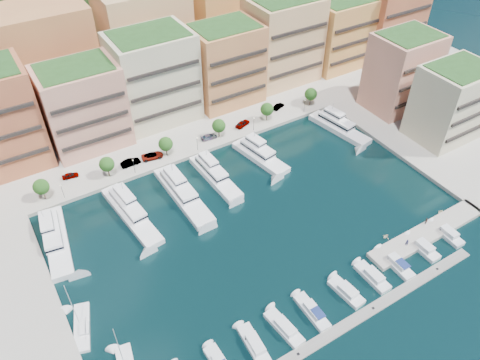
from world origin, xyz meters
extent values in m
plane|color=black|center=(0.00, 0.00, 0.00)|extent=(400.00, 400.00, 0.00)
cube|color=#9E998E|center=(0.00, 62.00, 0.00)|extent=(220.00, 64.00, 2.00)
cube|color=#9E998E|center=(62.00, -8.00, 0.00)|extent=(34.00, 76.00, 2.00)
cube|color=#1E3817|center=(0.00, 110.00, 0.00)|extent=(240.00, 40.00, 58.00)
cube|color=gray|center=(-3.00, -30.00, 0.00)|extent=(72.00, 2.20, 0.35)
cube|color=#9E998E|center=(30.00, -22.00, 0.00)|extent=(32.00, 5.00, 2.00)
cube|color=black|center=(-44.00, 43.75, 14.00)|extent=(18.40, 0.50, 0.90)
cube|color=#E4987F|center=(-23.00, 50.00, 12.00)|extent=(20.00, 15.00, 22.00)
cube|color=black|center=(-23.00, 42.25, 12.00)|extent=(18.40, 0.50, 0.90)
cube|color=#22481C|center=(-23.00, 50.00, 23.40)|extent=(17.60, 13.20, 0.80)
cube|color=beige|center=(-2.00, 52.00, 13.50)|extent=(22.00, 16.00, 25.00)
cube|color=black|center=(-2.00, 43.75, 13.50)|extent=(20.24, 0.50, 0.90)
cube|color=#22481C|center=(-2.00, 52.00, 26.40)|extent=(19.36, 14.08, 0.80)
cube|color=#D89351|center=(20.00, 50.00, 12.50)|extent=(20.00, 15.00, 23.00)
cube|color=black|center=(20.00, 42.25, 12.50)|extent=(18.40, 0.50, 0.90)
cube|color=#22481C|center=(20.00, 50.00, 24.40)|extent=(17.60, 13.20, 0.80)
cube|color=#E9AF7B|center=(42.00, 52.00, 14.00)|extent=(22.00, 16.00, 26.00)
cube|color=black|center=(42.00, 43.75, 14.00)|extent=(20.24, 0.50, 0.90)
cube|color=#E19152|center=(64.00, 50.00, 12.00)|extent=(20.00, 15.00, 22.00)
cube|color=black|center=(64.00, 42.25, 12.00)|extent=(18.40, 0.50, 0.90)
cube|color=#22481C|center=(64.00, 50.00, 23.40)|extent=(17.60, 13.20, 0.80)
cube|color=#BE6D3F|center=(84.00, 48.00, 13.00)|extent=(22.00, 16.00, 24.00)
cube|color=black|center=(84.00, 39.75, 13.00)|extent=(20.24, 0.50, 0.90)
cube|color=#E4987F|center=(62.00, 20.00, 12.00)|extent=(18.00, 14.00, 22.00)
cube|color=black|center=(62.00, 12.75, 12.00)|extent=(16.56, 0.50, 0.90)
cube|color=#22481C|center=(62.00, 20.00, 23.40)|extent=(15.84, 12.32, 0.80)
cube|color=beige|center=(62.00, 2.00, 11.00)|extent=(18.00, 14.00, 20.00)
cube|color=black|center=(62.00, -5.25, 11.00)|extent=(16.56, 0.50, 0.90)
cube|color=#22481C|center=(62.00, 2.00, 21.40)|extent=(15.84, 12.32, 0.80)
cube|color=#D89351|center=(-25.00, 74.00, 16.00)|extent=(26.00, 18.00, 30.00)
cube|color=#E9AF7B|center=(5.00, 74.00, 16.00)|extent=(26.00, 18.00, 30.00)
cube|color=#E19152|center=(35.00, 74.00, 16.00)|extent=(26.00, 18.00, 30.00)
cylinder|color=#473323|center=(-40.00, 33.50, 2.50)|extent=(0.24, 0.24, 3.00)
sphere|color=#134516|center=(-40.00, 33.50, 4.75)|extent=(3.80, 3.80, 3.80)
cylinder|color=#473323|center=(-24.00, 33.50, 2.50)|extent=(0.24, 0.24, 3.00)
sphere|color=#134516|center=(-24.00, 33.50, 4.75)|extent=(3.80, 3.80, 3.80)
cylinder|color=#473323|center=(-8.00, 33.50, 2.50)|extent=(0.24, 0.24, 3.00)
sphere|color=#134516|center=(-8.00, 33.50, 4.75)|extent=(3.80, 3.80, 3.80)
cylinder|color=#473323|center=(8.00, 33.50, 2.50)|extent=(0.24, 0.24, 3.00)
sphere|color=#134516|center=(8.00, 33.50, 4.75)|extent=(3.80, 3.80, 3.80)
cylinder|color=#473323|center=(24.00, 33.50, 2.50)|extent=(0.24, 0.24, 3.00)
sphere|color=#134516|center=(24.00, 33.50, 4.75)|extent=(3.80, 3.80, 3.80)
cylinder|color=#473323|center=(40.00, 33.50, 2.50)|extent=(0.24, 0.24, 3.00)
sphere|color=#134516|center=(40.00, 33.50, 4.75)|extent=(3.80, 3.80, 3.80)
cylinder|color=black|center=(-36.00, 31.20, 3.00)|extent=(0.10, 0.10, 4.00)
sphere|color=#FFF2CC|center=(-36.00, 31.20, 5.05)|extent=(0.30, 0.30, 0.30)
cylinder|color=black|center=(-18.00, 31.20, 3.00)|extent=(0.10, 0.10, 4.00)
sphere|color=#FFF2CC|center=(-18.00, 31.20, 5.05)|extent=(0.30, 0.30, 0.30)
cylinder|color=black|center=(0.00, 31.20, 3.00)|extent=(0.10, 0.10, 4.00)
sphere|color=#FFF2CC|center=(0.00, 31.20, 5.05)|extent=(0.30, 0.30, 0.30)
cylinder|color=black|center=(18.00, 31.20, 3.00)|extent=(0.10, 0.10, 4.00)
sphere|color=#FFF2CC|center=(18.00, 31.20, 5.05)|extent=(0.30, 0.30, 0.30)
cylinder|color=black|center=(36.00, 31.20, 3.00)|extent=(0.10, 0.10, 4.00)
sphere|color=#FFF2CC|center=(36.00, 31.20, 5.05)|extent=(0.30, 0.30, 0.30)
cube|color=white|center=(-41.32, 18.37, 0.35)|extent=(7.46, 21.68, 2.30)
cube|color=white|center=(-41.32, 20.50, 2.40)|extent=(5.30, 12.10, 1.80)
cube|color=black|center=(-41.32, 20.50, 2.40)|extent=(5.37, 12.16, 0.55)
cube|color=white|center=(-41.32, 22.20, 4.00)|extent=(3.57, 6.70, 1.40)
cylinder|color=#B2B2B7|center=(-41.32, 23.47, 5.60)|extent=(0.14, 0.14, 1.80)
cube|color=white|center=(-24.45, 17.51, 0.35)|extent=(6.70, 23.32, 2.30)
cube|color=white|center=(-24.45, 19.80, 2.40)|extent=(4.86, 12.95, 1.80)
cube|color=black|center=(-24.45, 19.80, 2.40)|extent=(4.92, 13.01, 0.55)
cube|color=white|center=(-24.45, 21.64, 4.00)|extent=(3.31, 7.13, 1.40)
cylinder|color=#B2B2B7|center=(-24.45, 23.02, 5.60)|extent=(0.14, 0.14, 1.80)
cube|color=black|center=(-24.45, 17.51, -0.10)|extent=(6.76, 23.37, 0.35)
cube|color=white|center=(-11.20, 17.29, 0.35)|extent=(5.32, 23.50, 2.30)
cube|color=white|center=(-11.20, 19.63, 2.40)|extent=(4.26, 12.94, 1.80)
cube|color=black|center=(-11.20, 19.63, 2.40)|extent=(4.32, 13.01, 0.55)
cube|color=white|center=(-11.20, 21.51, 4.00)|extent=(3.08, 7.07, 1.40)
cylinder|color=#B2B2B7|center=(-11.20, 22.91, 5.60)|extent=(0.14, 0.14, 1.80)
cube|color=white|center=(-1.27, 19.18, 0.35)|extent=(5.00, 19.79, 2.30)
cube|color=white|center=(-1.27, 21.14, 2.40)|extent=(3.91, 10.93, 1.80)
cube|color=black|center=(-1.27, 21.14, 2.40)|extent=(3.97, 10.99, 0.55)
cube|color=white|center=(-1.27, 22.71, 4.00)|extent=(2.79, 5.98, 1.40)
cylinder|color=#B2B2B7|center=(-1.27, 23.89, 5.60)|extent=(0.14, 0.14, 1.80)
cube|color=white|center=(12.97, 20.04, 0.35)|extent=(7.62, 18.45, 2.30)
cube|color=white|center=(12.97, 21.83, 2.40)|extent=(5.42, 10.36, 1.80)
cube|color=black|center=(12.97, 21.83, 2.40)|extent=(5.49, 10.43, 0.55)
cube|color=white|center=(12.97, 23.26, 4.00)|extent=(3.65, 5.77, 1.40)
cylinder|color=#B2B2B7|center=(12.97, 24.34, 5.60)|extent=(0.14, 0.14, 1.80)
cube|color=black|center=(12.97, 20.04, -0.10)|extent=(7.68, 18.51, 0.35)
cube|color=white|center=(39.57, 19.10, 0.35)|extent=(7.71, 20.27, 2.30)
cube|color=white|center=(39.57, 21.08, 2.40)|extent=(5.42, 11.35, 1.80)
cube|color=black|center=(39.57, 21.08, 2.40)|extent=(5.49, 11.42, 0.55)
cube|color=white|center=(39.57, 22.66, 4.00)|extent=(3.62, 6.31, 1.40)
cylinder|color=#B2B2B7|center=(39.57, 23.85, 5.60)|extent=(0.14, 0.14, 1.80)
cube|color=black|center=(-24.81, -23.32, 1.30)|extent=(1.79, 0.13, 0.55)
cube|color=white|center=(-17.80, -24.50, 0.25)|extent=(3.24, 8.95, 1.40)
cube|color=white|center=(-17.80, -24.94, 1.55)|extent=(2.34, 4.35, 1.10)
cube|color=black|center=(-17.80, -23.18, 1.30)|extent=(1.90, 0.23, 0.55)
cube|color=white|center=(-11.19, -24.50, 0.25)|extent=(3.58, 9.12, 1.40)
cube|color=white|center=(-11.19, -24.94, 1.55)|extent=(2.52, 4.46, 1.10)
cube|color=black|center=(-11.19, -23.17, 1.30)|extent=(1.92, 0.30, 0.55)
cube|color=white|center=(-4.65, -24.50, 0.25)|extent=(2.71, 8.89, 1.40)
cube|color=white|center=(-4.65, -24.94, 1.55)|extent=(2.06, 4.28, 1.10)
cube|color=black|center=(-4.65, -23.17, 1.30)|extent=(1.83, 0.14, 0.55)
cube|color=navy|center=(-4.65, -26.09, 2.15)|extent=(1.83, 2.69, 0.12)
cube|color=white|center=(3.95, -24.50, 0.25)|extent=(3.59, 8.02, 1.40)
cube|color=white|center=(3.95, -24.89, 1.55)|extent=(2.58, 3.93, 1.10)
cube|color=black|center=(3.95, -23.33, 1.30)|extent=(2.06, 0.30, 0.55)
cube|color=white|center=(10.93, -24.50, 0.25)|extent=(2.91, 8.19, 1.40)
cube|color=white|center=(10.93, -24.91, 1.55)|extent=(2.25, 3.94, 1.10)
cube|color=black|center=(10.93, -23.28, 1.30)|extent=(2.04, 0.12, 0.55)
cube|color=white|center=(17.49, -24.50, 0.25)|extent=(2.84, 9.06, 1.40)
cube|color=white|center=(17.49, -24.95, 1.55)|extent=(2.15, 4.37, 1.10)
cube|color=black|center=(17.49, -23.15, 1.30)|extent=(1.90, 0.14, 0.55)
cube|color=navy|center=(17.49, -26.12, 2.15)|extent=(1.90, 2.74, 0.12)
cube|color=white|center=(25.65, -24.50, 0.25)|extent=(2.80, 7.86, 1.40)
cube|color=white|center=(25.65, -24.89, 1.55)|extent=(2.18, 3.77, 1.10)
cube|color=black|center=(25.65, -23.32, 1.30)|extent=(2.00, 0.11, 0.55)
cube|color=white|center=(33.40, -24.50, 0.25)|extent=(2.86, 8.03, 1.40)
cube|color=white|center=(33.40, -24.90, 1.55)|extent=(2.15, 3.88, 1.10)
cube|color=black|center=(33.40, -23.31, 1.30)|extent=(1.87, 0.16, 0.55)
cylinder|color=#B2B2B7|center=(-38.95, -16.43, 6.80)|extent=(0.14, 0.14, 12.00)
cube|color=white|center=(-43.10, -4.75, 0.20)|extent=(5.72, 10.71, 1.20)
cube|color=white|center=(-43.10, -5.78, 1.10)|extent=(2.37, 2.97, 0.60)
cylinder|color=#B2B2B7|center=(-43.10, -4.23, 6.80)|extent=(0.14, 0.14, 12.00)
cylinder|color=#B2B2B7|center=(-43.10, -6.30, 1.80)|extent=(1.47, 4.48, 0.10)
imported|color=beige|center=(37.86, -19.00, 0.45)|extent=(1.77, 1.55, 0.90)
imported|color=beige|center=(21.37, -17.86, 0.45)|extent=(1.91, 1.71, 0.90)
imported|color=gray|center=(-32.57, 37.95, 1.69)|extent=(4.21, 2.15, 1.37)
imported|color=gray|center=(-17.76, 34.71, 1.85)|extent=(5.16, 1.87, 1.69)
imported|color=gray|center=(-11.80, 34.38, 1.79)|extent=(6.04, 3.52, 1.58)
imported|color=gray|center=(5.13, 34.15, 1.69)|extent=(4.78, 2.06, 1.37)
imported|color=gray|center=(16.43, 34.65, 1.83)|extent=(5.27, 3.48, 1.67)
imported|color=gray|center=(30.63, 36.88, 1.71)|extent=(4.58, 2.89, 1.42)
imported|color=#242549|center=(22.79, -22.30, 1.86)|extent=(0.71, 0.75, 1.72)
imported|color=#4B342D|center=(31.24, -20.00, 1.85)|extent=(1.02, 0.92, 1.71)
camera|label=1|loc=(-42.78, -60.40, 78.19)|focal=35.00mm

